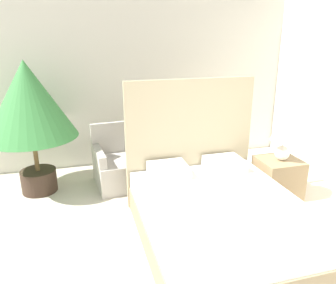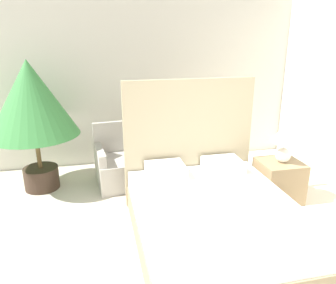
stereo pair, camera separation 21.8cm
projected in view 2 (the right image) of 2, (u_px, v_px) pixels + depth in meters
The scene contains 7 objects.
wall_back at pixel (150, 75), 5.32m from camera, with size 10.00×0.06×2.90m.
bed at pixel (211, 213), 3.45m from camera, with size 1.63×2.00×1.59m.
armchair_near_window_left at pixel (118, 167), 4.73m from camera, with size 0.67×0.77×0.86m.
armchair_near_window_right at pixel (181, 161), 4.92m from camera, with size 0.65×0.75×0.86m.
potted_palm at pixel (31, 102), 4.29m from camera, with size 1.18×1.18×1.79m.
nightstand at pixel (279, 181), 4.28m from camera, with size 0.53×0.49×0.54m.
table_lamp at pixel (285, 137), 4.08m from camera, with size 0.35×0.35×0.50m.
Camera 2 is at (-0.90, -1.55, 2.11)m, focal length 35.00 mm.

